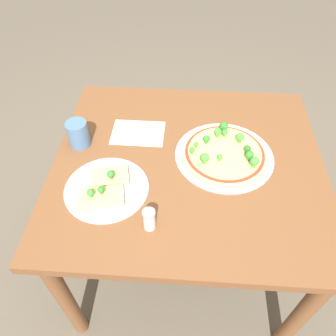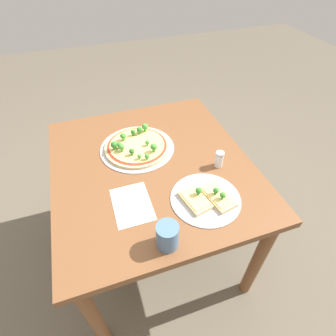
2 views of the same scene
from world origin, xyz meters
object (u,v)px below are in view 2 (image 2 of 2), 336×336
Objects in this scene: dining_table at (152,178)px; pizza_tray_slice at (207,198)px; pizza_tray_whole at (137,146)px; condiment_shaker at (219,159)px; drinking_cup at (167,236)px.

pizza_tray_slice is (-0.29, -0.16, 0.11)m from dining_table.
pizza_tray_whole is 1.27× the size of pizza_tray_slice.
dining_table is at bearing 28.61° from pizza_tray_slice.
pizza_tray_slice is 0.22m from condiment_shaker.
condiment_shaker reaches higher than dining_table.
drinking_cup is 0.48m from condiment_shaker.
pizza_tray_slice is at bearing 140.69° from condiment_shaker.
condiment_shaker reaches higher than pizza_tray_slice.
condiment_shaker is at bearing -126.99° from pizza_tray_whole.
drinking_cup reaches higher than pizza_tray_slice.
drinking_cup is 1.31× the size of condiment_shaker.
pizza_tray_whole is at bearing -2.75° from drinking_cup.
condiment_shaker is at bearing -111.29° from dining_table.
pizza_tray_whole is at bearing 24.69° from pizza_tray_slice.
dining_table is 0.35m from pizza_tray_slice.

